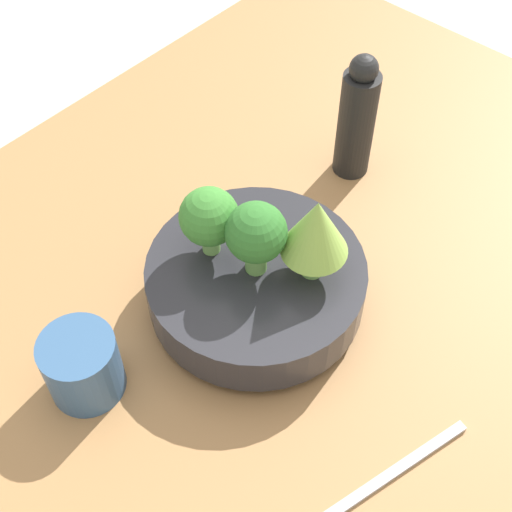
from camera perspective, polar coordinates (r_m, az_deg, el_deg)
ground_plane at (r=0.85m, az=2.13°, el=-4.96°), size 6.00×6.00×0.00m
table at (r=0.83m, az=2.17°, el=-4.08°), size 1.14×0.89×0.05m
bowl at (r=0.78m, az=0.00°, el=-2.20°), size 0.24×0.24×0.07m
romanesco_piece_near at (r=0.70m, az=4.81°, el=2.15°), size 0.07×0.07×0.11m
broccoli_floret_center at (r=0.71m, az=0.00°, el=1.75°), size 0.06×0.06×0.09m
broccoli_floret_back at (r=0.73m, az=-3.77°, el=3.08°), size 0.06×0.06×0.08m
cup at (r=0.74m, az=-13.72°, el=-8.53°), size 0.08×0.08×0.08m
pepper_mill at (r=0.90m, az=8.07°, el=10.82°), size 0.05×0.05×0.18m
fork at (r=0.72m, az=11.10°, el=-16.51°), size 0.17×0.06×0.01m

